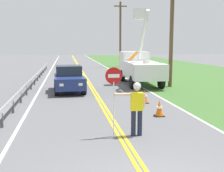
{
  "coord_description": "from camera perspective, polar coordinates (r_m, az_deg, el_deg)",
  "views": [
    {
      "loc": [
        -1.79,
        -5.24,
        3.07
      ],
      "look_at": [
        0.25,
        7.29,
        1.2
      ],
      "focal_mm": 45.42,
      "sensor_mm": 36.0,
      "label": 1
    }
  ],
  "objects": [
    {
      "name": "utility_pole_near",
      "position": [
        21.0,
        11.89,
        10.66
      ],
      "size": [
        1.8,
        0.28,
        7.59
      ],
      "color": "brown",
      "rests_on": "ground"
    },
    {
      "name": "edge_line_right",
      "position": [
        25.99,
        2.78,
        1.59
      ],
      "size": [
        0.12,
        110.0,
        0.01
      ],
      "primitive_type": "cube",
      "color": "silver",
      "rests_on": "ground"
    },
    {
      "name": "traffic_cone_lead",
      "position": [
        12.38,
        9.51,
        -4.49
      ],
      "size": [
        0.4,
        0.4,
        0.7
      ],
      "color": "orange",
      "rests_on": "ground"
    },
    {
      "name": "utility_bucket_truck",
      "position": [
        22.29,
        5.49,
        4.1
      ],
      "size": [
        2.85,
        6.87,
        5.78
      ],
      "color": "white",
      "rests_on": "ground"
    },
    {
      "name": "centerline_yellow_left",
      "position": [
        25.48,
        -5.37,
        1.43
      ],
      "size": [
        0.11,
        110.0,
        0.01
      ],
      "primitive_type": "cube",
      "color": "yellow",
      "rests_on": "ground"
    },
    {
      "name": "utility_pole_mid",
      "position": [
        39.82,
        1.69,
        10.58
      ],
      "size": [
        1.8,
        0.28,
        8.84
      ],
      "color": "brown",
      "rests_on": "ground"
    },
    {
      "name": "stop_sign_paddle",
      "position": [
        9.3,
        0.35,
        -0.03
      ],
      "size": [
        0.56,
        0.04,
        2.33
      ],
      "color": "silver",
      "rests_on": "ground"
    },
    {
      "name": "centerline_yellow_right",
      "position": [
        25.49,
        -4.96,
        1.44
      ],
      "size": [
        0.11,
        110.0,
        0.01
      ],
      "primitive_type": "cube",
      "color": "yellow",
      "rests_on": "ground"
    },
    {
      "name": "edge_line_left",
      "position": [
        25.49,
        -13.26,
        1.24
      ],
      "size": [
        0.12,
        110.0,
        0.01
      ],
      "primitive_type": "cube",
      "color": "silver",
      "rests_on": "ground"
    },
    {
      "name": "flagger_worker",
      "position": [
        9.54,
        4.95,
        -3.9
      ],
      "size": [
        1.09,
        0.26,
        1.83
      ],
      "color": "#1E2338",
      "rests_on": "ground"
    },
    {
      "name": "grass_verge_right",
      "position": [
        28.73,
        18.59,
        1.81
      ],
      "size": [
        16.0,
        110.0,
        0.01
      ],
      "primitive_type": "cube",
      "color": "#3D662D",
      "rests_on": "ground"
    },
    {
      "name": "oncoming_sedan_nearest",
      "position": [
        18.7,
        -8.66,
        1.41
      ],
      "size": [
        2.06,
        4.18,
        1.7
      ],
      "color": "navy",
      "rests_on": "ground"
    },
    {
      "name": "guardrail_left_shoulder",
      "position": [
        21.32,
        -15.68,
        1.19
      ],
      "size": [
        0.1,
        32.0,
        0.71
      ],
      "color": "#9EA0A3",
      "rests_on": "ground"
    },
    {
      "name": "traffic_cone_mid",
      "position": [
        15.02,
        6.58,
        -2.16
      ],
      "size": [
        0.4,
        0.4,
        0.7
      ],
      "color": "orange",
      "rests_on": "ground"
    }
  ]
}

